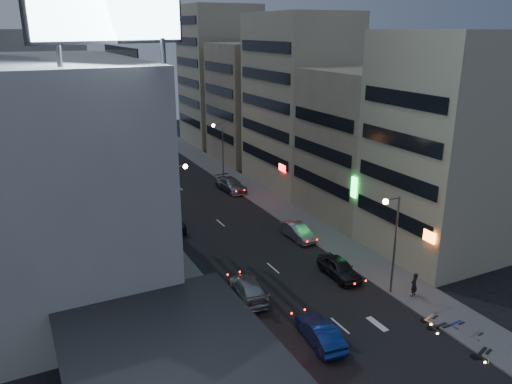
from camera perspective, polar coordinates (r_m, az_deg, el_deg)
ground at (r=34.54m, az=13.65°, el=-17.89°), size 180.00×180.00×0.00m
sidewalk_left at (r=55.63m, az=-13.33°, el=-3.40°), size 4.00×120.00×0.12m
sidewalk_right at (r=60.85m, az=1.43°, el=-1.01°), size 4.00×120.00×0.12m
food_court at (r=29.48m, az=-11.62°, el=-20.04°), size 11.00×13.00×3.88m
white_building at (r=42.25m, az=-22.83°, el=1.57°), size 14.00×24.00×18.00m
shophouse_near at (r=47.26m, az=20.49°, el=4.75°), size 10.00×11.00×20.00m
shophouse_mid at (r=56.23m, az=12.17°, el=5.39°), size 11.00×12.00×16.00m
shophouse_far at (r=65.91m, az=4.90°, el=10.22°), size 10.00×14.00×22.00m
far_left_a at (r=66.59m, az=-23.42°, el=8.02°), size 11.00×10.00×20.00m
far_left_b at (r=79.78m, az=-24.23°, el=7.54°), size 12.00×10.00×15.00m
far_right_a at (r=79.47m, az=-0.52°, el=10.18°), size 11.00×12.00×18.00m
far_right_b at (r=92.03m, az=-4.16°, el=13.11°), size 12.00×12.00×24.00m
street_lamp_right_near at (r=39.38m, az=15.29°, el=-4.39°), size 1.60×0.44×8.02m
street_lamp_left at (r=47.05m, az=-8.99°, el=-0.24°), size 1.60×0.44×8.02m
street_lamp_right_far at (r=67.27m, az=-4.13°, el=5.52°), size 1.60×0.44×8.02m
parked_car_right_near at (r=43.15m, az=9.49°, el=-8.55°), size 2.10×4.86×1.63m
parked_car_right_mid at (r=50.10m, az=4.75°, el=-4.51°), size 1.78×4.75×1.55m
parked_car_left at (r=53.01m, az=-10.04°, el=-3.40°), size 2.98×5.94×1.61m
parked_car_right_far at (r=64.62m, az=-2.87°, el=0.85°), size 2.77×5.86×1.65m
road_car_blue at (r=34.75m, az=7.32°, el=-15.62°), size 2.27×5.00×1.59m
road_car_silver at (r=39.54m, az=-0.91°, el=-10.98°), size 3.04×5.66×1.56m
person at (r=41.31m, az=17.62°, el=-10.05°), size 0.83×0.68×1.96m
scooter_black_a at (r=37.16m, az=24.71°, el=-14.98°), size 1.27×2.14×1.24m
scooter_silver_a at (r=38.81m, az=24.12°, el=-13.60°), size 0.85×1.75×1.02m
scooter_blue at (r=39.55m, az=22.33°, el=-12.68°), size 0.75×1.82×1.08m
scooter_black_b at (r=38.83m, az=20.89°, el=-12.96°), size 0.69×2.03×1.24m
scooter_silver_b at (r=39.59m, az=19.58°, el=-12.30°), size 1.06×1.86×1.08m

